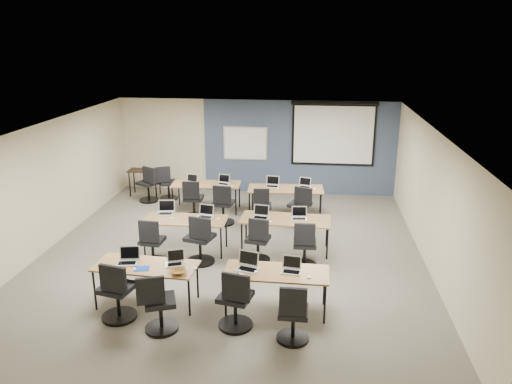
# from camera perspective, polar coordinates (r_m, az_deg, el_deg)

# --- Properties ---
(floor) EXTENTS (8.00, 9.00, 0.02)m
(floor) POSITION_cam_1_polar(r_m,az_deg,el_deg) (10.69, -2.83, -7.09)
(floor) COLOR #6B6354
(floor) RESTS_ON ground
(ceiling) EXTENTS (8.00, 9.00, 0.02)m
(ceiling) POSITION_cam_1_polar(r_m,az_deg,el_deg) (9.88, -3.06, 7.30)
(ceiling) COLOR white
(ceiling) RESTS_ON ground
(wall_back) EXTENTS (8.00, 0.04, 2.70)m
(wall_back) POSITION_cam_1_polar(r_m,az_deg,el_deg) (14.51, 0.00, 5.21)
(wall_back) COLOR beige
(wall_back) RESTS_ON ground
(wall_front) EXTENTS (8.00, 0.04, 2.70)m
(wall_front) POSITION_cam_1_polar(r_m,az_deg,el_deg) (6.18, -10.01, -12.93)
(wall_front) COLOR beige
(wall_front) RESTS_ON ground
(wall_left) EXTENTS (0.04, 9.00, 2.70)m
(wall_left) POSITION_cam_1_polar(r_m,az_deg,el_deg) (11.55, -22.92, 0.54)
(wall_left) COLOR beige
(wall_left) RESTS_ON ground
(wall_right) EXTENTS (0.04, 9.00, 2.70)m
(wall_right) POSITION_cam_1_polar(r_m,az_deg,el_deg) (10.34, 19.49, -0.96)
(wall_right) COLOR beige
(wall_right) RESTS_ON ground
(blue_accent_panel) EXTENTS (5.50, 0.04, 2.70)m
(blue_accent_panel) POSITION_cam_1_polar(r_m,az_deg,el_deg) (14.39, 4.95, 5.04)
(blue_accent_panel) COLOR #3D5977
(blue_accent_panel) RESTS_ON wall_back
(whiteboard) EXTENTS (1.28, 0.03, 0.98)m
(whiteboard) POSITION_cam_1_polar(r_m,az_deg,el_deg) (14.45, -1.22, 5.56)
(whiteboard) COLOR silver
(whiteboard) RESTS_ON wall_back
(projector_screen) EXTENTS (2.40, 0.10, 1.82)m
(projector_screen) POSITION_cam_1_polar(r_m,az_deg,el_deg) (14.23, 8.86, 6.96)
(projector_screen) COLOR black
(projector_screen) RESTS_ON wall_back
(training_table_front_left) EXTENTS (1.74, 0.73, 0.73)m
(training_table_front_left) POSITION_cam_1_polar(r_m,az_deg,el_deg) (8.75, -12.46, -8.44)
(training_table_front_left) COLOR brown
(training_table_front_left) RESTS_ON floor
(training_table_front_right) EXTENTS (1.73, 0.72, 0.73)m
(training_table_front_right) POSITION_cam_1_polar(r_m,az_deg,el_deg) (8.34, 2.34, -9.35)
(training_table_front_right) COLOR olive
(training_table_front_right) RESTS_ON floor
(training_table_mid_left) EXTENTS (1.76, 0.73, 0.73)m
(training_table_mid_left) POSITION_cam_1_polar(r_m,az_deg,el_deg) (10.67, -8.10, -3.31)
(training_table_mid_left) COLOR #996341
(training_table_mid_left) RESTS_ON floor
(training_table_mid_right) EXTENTS (1.90, 0.79, 0.73)m
(training_table_mid_right) POSITION_cam_1_polar(r_m,az_deg,el_deg) (10.60, 3.38, -3.28)
(training_table_mid_right) COLOR brown
(training_table_mid_right) RESTS_ON floor
(training_table_back_left) EXTENTS (1.78, 0.74, 0.73)m
(training_table_back_left) POSITION_cam_1_polar(r_m,az_deg,el_deg) (13.11, -5.72, 0.76)
(training_table_back_left) COLOR #8F5A39
(training_table_back_left) RESTS_ON floor
(training_table_back_right) EXTENTS (1.90, 0.79, 0.73)m
(training_table_back_right) POSITION_cam_1_polar(r_m,az_deg,el_deg) (12.67, 3.41, 0.24)
(training_table_back_right) COLOR olive
(training_table_back_right) RESTS_ON floor
(laptop_0) EXTENTS (0.34, 0.29, 0.26)m
(laptop_0) POSITION_cam_1_polar(r_m,az_deg,el_deg) (8.87, -14.40, -7.42)
(laptop_0) COLOR silver
(laptop_0) RESTS_ON training_table_front_left
(mouse_0) EXTENTS (0.06, 0.09, 0.03)m
(mouse_0) POSITION_cam_1_polar(r_m,az_deg,el_deg) (8.60, -13.72, -8.56)
(mouse_0) COLOR white
(mouse_0) RESTS_ON training_table_front_left
(task_chair_0) EXTENTS (0.58, 0.58, 1.05)m
(task_chair_0) POSITION_cam_1_polar(r_m,az_deg,el_deg) (8.51, -15.60, -11.34)
(task_chair_0) COLOR black
(task_chair_0) RESTS_ON floor
(laptop_1) EXTENTS (0.30, 0.26, 0.23)m
(laptop_1) POSITION_cam_1_polar(r_m,az_deg,el_deg) (8.65, -9.26, -7.76)
(laptop_1) COLOR silver
(laptop_1) RESTS_ON training_table_front_left
(mouse_1) EXTENTS (0.08, 0.10, 0.03)m
(mouse_1) POSITION_cam_1_polar(r_m,az_deg,el_deg) (8.45, -6.98, -8.65)
(mouse_1) COLOR white
(mouse_1) RESTS_ON training_table_front_left
(task_chair_1) EXTENTS (0.55, 0.53, 1.01)m
(task_chair_1) POSITION_cam_1_polar(r_m,az_deg,el_deg) (8.07, -11.10, -12.85)
(task_chair_1) COLOR black
(task_chair_1) RESTS_ON floor
(laptop_2) EXTENTS (0.36, 0.30, 0.27)m
(laptop_2) POSITION_cam_1_polar(r_m,az_deg,el_deg) (8.39, -0.94, -8.31)
(laptop_2) COLOR silver
(laptop_2) RESTS_ON training_table_front_right
(mouse_2) EXTENTS (0.08, 0.11, 0.04)m
(mouse_2) POSITION_cam_1_polar(r_m,az_deg,el_deg) (8.27, -0.04, -9.12)
(mouse_2) COLOR white
(mouse_2) RESTS_ON training_table_front_right
(task_chair_2) EXTENTS (0.55, 0.55, 1.03)m
(task_chair_2) POSITION_cam_1_polar(r_m,az_deg,el_deg) (8.00, -2.36, -12.69)
(task_chair_2) COLOR black
(task_chair_2) RESTS_ON floor
(laptop_3) EXTENTS (0.31, 0.27, 0.24)m
(laptop_3) POSITION_cam_1_polar(r_m,az_deg,el_deg) (8.32, 4.08, -8.64)
(laptop_3) COLOR silver
(laptop_3) RESTS_ON training_table_front_right
(mouse_3) EXTENTS (0.09, 0.12, 0.04)m
(mouse_3) POSITION_cam_1_polar(r_m,az_deg,el_deg) (8.16, 6.09, -9.63)
(mouse_3) COLOR white
(mouse_3) RESTS_ON training_table_front_right
(task_chair_3) EXTENTS (0.50, 0.50, 0.98)m
(task_chair_3) POSITION_cam_1_polar(r_m,az_deg,el_deg) (7.71, 4.26, -14.17)
(task_chair_3) COLOR black
(task_chair_3) RESTS_ON floor
(laptop_4) EXTENTS (0.36, 0.31, 0.27)m
(laptop_4) POSITION_cam_1_polar(r_m,az_deg,el_deg) (11.04, -10.29, -2.08)
(laptop_4) COLOR #B7B7BC
(laptop_4) RESTS_ON training_table_mid_left
(mouse_4) EXTENTS (0.06, 0.09, 0.03)m
(mouse_4) POSITION_cam_1_polar(r_m,az_deg,el_deg) (10.73, -9.53, -2.95)
(mouse_4) COLOR white
(mouse_4) RESTS_ON training_table_mid_left
(task_chair_4) EXTENTS (0.50, 0.50, 0.98)m
(task_chair_4) POSITION_cam_1_polar(r_m,az_deg,el_deg) (10.30, -11.83, -5.98)
(task_chair_4) COLOR black
(task_chair_4) RESTS_ON floor
(laptop_5) EXTENTS (0.33, 0.28, 0.25)m
(laptop_5) POSITION_cam_1_polar(r_m,az_deg,el_deg) (10.72, -5.76, -2.52)
(laptop_5) COLOR #BABABC
(laptop_5) RESTS_ON training_table_mid_left
(mouse_5) EXTENTS (0.09, 0.11, 0.03)m
(mouse_5) POSITION_cam_1_polar(r_m,az_deg,el_deg) (10.56, -4.33, -3.08)
(mouse_5) COLOR white
(mouse_5) RESTS_ON training_table_mid_left
(task_chair_5) EXTENTS (0.59, 0.58, 1.05)m
(task_chair_5) POSITION_cam_1_polar(r_m,az_deg,el_deg) (10.15, -6.40, -5.87)
(task_chair_5) COLOR black
(task_chair_5) RESTS_ON floor
(laptop_6) EXTENTS (0.33, 0.28, 0.25)m
(laptop_6) POSITION_cam_1_polar(r_m,az_deg,el_deg) (10.63, 0.57, -2.60)
(laptop_6) COLOR #BABAC6
(laptop_6) RESTS_ON training_table_mid_right
(mouse_6) EXTENTS (0.06, 0.10, 0.04)m
(mouse_6) POSITION_cam_1_polar(r_m,az_deg,el_deg) (10.39, 1.70, -3.39)
(mouse_6) COLOR white
(mouse_6) RESTS_ON training_table_mid_right
(task_chair_6) EXTENTS (0.50, 0.50, 0.99)m
(task_chair_6) POSITION_cam_1_polar(r_m,az_deg,el_deg) (10.17, 0.24, -5.91)
(task_chair_6) COLOR black
(task_chair_6) RESTS_ON floor
(laptop_7) EXTENTS (0.32, 0.27, 0.25)m
(laptop_7) POSITION_cam_1_polar(r_m,az_deg,el_deg) (10.60, 4.94, -2.73)
(laptop_7) COLOR silver
(laptop_7) RESTS_ON training_table_mid_right
(mouse_7) EXTENTS (0.07, 0.10, 0.03)m
(mouse_7) POSITION_cam_1_polar(r_m,az_deg,el_deg) (10.29, 6.16, -3.69)
(mouse_7) COLOR white
(mouse_7) RESTS_ON training_table_mid_right
(task_chair_7) EXTENTS (0.51, 0.51, 0.99)m
(task_chair_7) POSITION_cam_1_polar(r_m,az_deg,el_deg) (9.99, 5.57, -6.43)
(task_chair_7) COLOR black
(task_chair_7) RESTS_ON floor
(laptop_8) EXTENTS (0.30, 0.26, 0.23)m
(laptop_8) POSITION_cam_1_polar(r_m,az_deg,el_deg) (13.15, -7.36, 1.23)
(laptop_8) COLOR #A6A6AB
(laptop_8) RESTS_ON training_table_back_left
(mouse_8) EXTENTS (0.06, 0.09, 0.03)m
(mouse_8) POSITION_cam_1_polar(r_m,az_deg,el_deg) (12.92, -6.90, 0.73)
(mouse_8) COLOR white
(mouse_8) RESTS_ON training_table_back_left
(task_chair_8) EXTENTS (0.52, 0.52, 1.00)m
(task_chair_8) POSITION_cam_1_polar(r_m,az_deg,el_deg) (12.69, -7.19, -1.16)
(task_chair_8) COLOR black
(task_chair_8) RESTS_ON floor
(laptop_9) EXTENTS (0.32, 0.27, 0.24)m
(laptop_9) POSITION_cam_1_polar(r_m,az_deg,el_deg) (13.02, -3.72, 1.18)
(laptop_9) COLOR #A6A5AA
(laptop_9) RESTS_ON training_table_back_left
(mouse_9) EXTENTS (0.08, 0.11, 0.04)m
(mouse_9) POSITION_cam_1_polar(r_m,az_deg,el_deg) (12.78, -2.78, 0.66)
(mouse_9) COLOR white
(mouse_9) RESTS_ON training_table_back_left
(task_chair_9) EXTENTS (0.55, 0.55, 1.03)m
(task_chair_9) POSITION_cam_1_polar(r_m,az_deg,el_deg) (12.17, -3.80, -1.80)
(task_chair_9) COLOR black
(task_chair_9) RESTS_ON floor
(laptop_10) EXTENTS (0.34, 0.29, 0.25)m
(laptop_10) POSITION_cam_1_polar(r_m,az_deg,el_deg) (12.81, 1.90, 0.94)
(laptop_10) COLOR #B5B4BB
(laptop_10) RESTS_ON training_table_back_right
(mouse_10) EXTENTS (0.07, 0.10, 0.03)m
(mouse_10) POSITION_cam_1_polar(r_m,az_deg,el_deg) (12.63, 2.49, 0.46)
(mouse_10) COLOR white
(mouse_10) RESTS_ON training_table_back_right
(task_chair_10) EXTENTS (0.47, 0.47, 0.96)m
(task_chair_10) POSITION_cam_1_polar(r_m,az_deg,el_deg) (12.14, 0.75, -1.99)
(task_chair_10) COLOR black
(task_chair_10) RESTS_ON floor
(laptop_11) EXTENTS (0.30, 0.26, 0.23)m
(laptop_11) POSITION_cam_1_polar(r_m,az_deg,el_deg) (12.80, 5.61, 0.83)
(laptop_11) COLOR #A8A8AF
(laptop_11) RESTS_ON training_table_back_right
(mouse_11) EXTENTS (0.07, 0.11, 0.04)m
(mouse_11) POSITION_cam_1_polar(r_m,az_deg,el_deg) (12.65, 6.72, 0.37)
(mouse_11) COLOR white
(mouse_11) RESTS_ON training_table_back_right
(task_chair_11) EXTENTS (0.57, 0.54, 1.02)m
(task_chair_11) POSITION_cam_1_polar(r_m,az_deg,el_deg) (12.11, 5.09, -1.96)
(task_chair_11) COLOR black
(task_chair_11) RESTS_ON floor
(blue_mousepad) EXTENTS (0.28, 0.25, 0.01)m
(blue_mousepad) POSITION_cam_1_polar(r_m,az_deg,el_deg) (8.61, -12.89, -8.53)
(blue_mousepad) COLOR #0B33A4
(blue_mousepad) RESTS_ON training_table_front_left
(snack_bowl) EXTENTS (0.35, 0.35, 0.07)m
(snack_bowl) POSITION_cam_1_polar(r_m,az_deg,el_deg) (8.33, -8.88, -8.97)
(snack_bowl) COLOR brown
(snack_bowl) RESTS_ON training_table_front_left
(snack_plate) EXTENTS (0.18, 0.18, 0.01)m
(snack_plate) POSITION_cam_1_polar(r_m,az_deg,el_deg) (8.17, -1.95, -9.54)
(snack_plate) COLOR white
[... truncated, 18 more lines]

